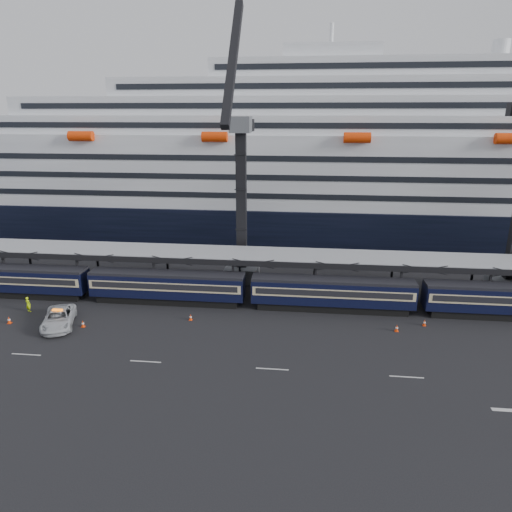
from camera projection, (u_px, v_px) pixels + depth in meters
The scene contains 12 objects.
ground at pixel (419, 356), 44.12m from camera, with size 260.00×260.00×0.00m, color black.
train at pixel (361, 294), 53.42m from camera, with size 133.05×3.00×4.05m.
canopy at pixel (398, 260), 55.80m from camera, with size 130.00×6.25×5.53m.
cruise_ship at pixel (363, 170), 84.10m from camera, with size 214.09×28.84×34.00m.
crane_dark_near at pixel (241, 196), 60.24m from camera, with size 4.50×17.75×35.08m.
pickup_truck at pixel (59, 318), 49.96m from camera, with size 3.05×6.61×1.84m, color #B4B7BC.
worker at pixel (28, 304), 53.61m from camera, with size 0.67×0.44×1.85m, color #D2FF0D.
traffic_cone_a at pixel (9, 320), 50.73m from camera, with size 0.42×0.42×0.84m.
traffic_cone_b at pixel (83, 324), 49.90m from camera, with size 0.40×0.40×0.79m.
traffic_cone_c at pixel (191, 317), 51.55m from camera, with size 0.37×0.37×0.74m.
traffic_cone_d at pixel (397, 328), 48.89m from camera, with size 0.40×0.40×0.80m.
traffic_cone_e at pixel (424, 323), 50.20m from camera, with size 0.36×0.36×0.72m.
Camera 1 is at (-11.46, -40.66, 22.49)m, focal length 32.00 mm.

